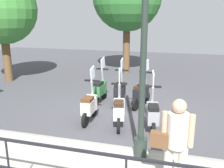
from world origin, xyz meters
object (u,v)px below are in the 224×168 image
scooter_near_0 (153,114)px  scooter_far_0 (141,93)px  lamp_post_near (143,62)px  scooter_near_1 (119,110)px  pedestrian_with_bag (175,140)px  tree_large (2,10)px  scooter_near_2 (90,105)px  scooter_far_1 (120,91)px  scooter_far_2 (100,89)px

scooter_near_0 → scooter_far_0: bearing=7.4°
lamp_post_near → scooter_near_1: (1.59, 0.84, -1.62)m
pedestrian_with_bag → scooter_near_1: 2.99m
pedestrian_with_bag → tree_large: (6.00, 7.62, 2.10)m
scooter_far_0 → tree_large: bearing=91.0°
scooter_near_0 → scooter_near_2: size_ratio=1.00×
tree_large → scooter_far_1: (-1.75, -5.72, -2.70)m
scooter_near_0 → scooter_far_0: same height
pedestrian_with_bag → tree_large: bearing=55.2°
tree_large → scooter_far_1: 6.56m
scooter_near_1 → scooter_far_0: size_ratio=1.00×
pedestrian_with_bag → scooter_far_1: size_ratio=1.03×
pedestrian_with_bag → scooter_near_2: pedestrian_with_bag is taller
scooter_near_1 → scooter_far_1: same height
scooter_far_1 → scooter_far_2: bearing=86.5°
scooter_near_0 → scooter_far_1: size_ratio=1.00×
pedestrian_with_bag → scooter_near_0: bearing=17.1°
scooter_far_1 → scooter_far_2: 0.72m
scooter_near_2 → scooter_far_0: (1.57, -1.23, 0.00)m
pedestrian_with_bag → scooter_near_0: 2.61m
scooter_near_2 → lamp_post_near: bearing=-136.7°
tree_large → scooter_near_2: tree_large is taller
scooter_near_1 → scooter_far_1: size_ratio=1.00×
lamp_post_near → scooter_near_2: bearing=45.2°
scooter_far_1 → pedestrian_with_bag: bearing=-158.0°
scooter_near_0 → tree_large: bearing=52.8°
scooter_far_0 → scooter_far_2: (0.06, 1.46, 0.00)m
scooter_near_1 → scooter_far_0: (1.68, -0.35, 0.00)m
pedestrian_with_bag → scooter_far_2: (4.26, 2.62, -0.60)m
lamp_post_near → scooter_far_2: 4.19m
scooter_far_2 → scooter_near_2: bearing=-168.8°
scooter_far_0 → scooter_near_0: bearing=-145.6°
scooter_far_1 → scooter_near_1: bearing=-169.3°
scooter_far_2 → tree_large: bearing=74.2°
scooter_near_0 → scooter_near_1: 0.91m
lamp_post_near → scooter_near_1: 2.42m
lamp_post_near → scooter_far_2: size_ratio=2.85×
tree_large → scooter_far_0: 7.23m
scooter_near_2 → scooter_near_1: bearing=-99.3°
lamp_post_near → scooter_far_1: (3.32, 1.23, -1.62)m
pedestrian_with_bag → scooter_near_1: (2.52, 1.51, -0.60)m
scooter_near_2 → pedestrian_with_bag: bearing=-139.7°
lamp_post_near → scooter_far_2: lamp_post_near is taller
scooter_near_0 → scooter_far_2: same height
tree_large → scooter_near_0: 8.31m
tree_large → scooter_near_0: bearing=-116.7°
lamp_post_near → tree_large: bearing=53.9°
tree_large → scooter_near_0: size_ratio=3.06×
pedestrian_with_bag → scooter_near_0: size_ratio=1.03×
pedestrian_with_bag → lamp_post_near: bearing=39.3°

